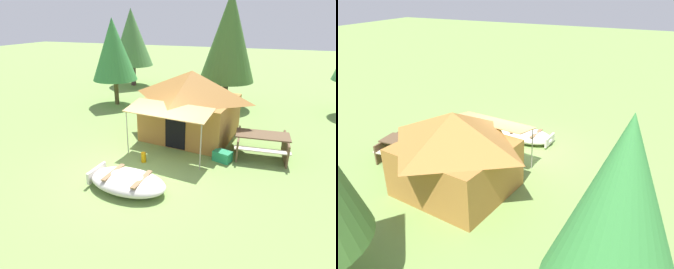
# 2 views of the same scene
# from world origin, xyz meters

# --- Properties ---
(ground_plane) EXTENTS (80.00, 80.00, 0.00)m
(ground_plane) POSITION_xyz_m (0.00, 0.00, 0.00)
(ground_plane) COLOR #739549
(beached_rowboat) EXTENTS (2.33, 1.43, 0.45)m
(beached_rowboat) POSITION_xyz_m (0.18, -1.07, 0.23)
(beached_rowboat) COLOR silver
(beached_rowboat) RESTS_ON ground_plane
(canvas_cabin_tent) EXTENTS (3.73, 4.33, 2.57)m
(canvas_cabin_tent) POSITION_xyz_m (0.74, 3.16, 1.33)
(canvas_cabin_tent) COLOR #A46D31
(canvas_cabin_tent) RESTS_ON ground_plane
(picnic_table) EXTENTS (1.84, 1.66, 0.77)m
(picnic_table) POSITION_xyz_m (3.46, 2.31, 0.49)
(picnic_table) COLOR brown
(picnic_table) RESTS_ON ground_plane
(cooler_box) EXTENTS (0.65, 0.53, 0.34)m
(cooler_box) POSITION_xyz_m (2.32, 1.46, 0.17)
(cooler_box) COLOR #238D57
(cooler_box) RESTS_ON ground_plane
(fuel_can) EXTENTS (0.22, 0.22, 0.33)m
(fuel_can) POSITION_xyz_m (-0.06, 0.50, 0.16)
(fuel_can) COLOR orange
(fuel_can) RESTS_ON ground_plane
(pine_tree_far_center) EXTENTS (2.30, 2.30, 4.38)m
(pine_tree_far_center) POSITION_xyz_m (-4.24, 6.10, 2.85)
(pine_tree_far_center) COLOR #4C4126
(pine_tree_far_center) RESTS_ON ground_plane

